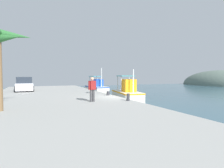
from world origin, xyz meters
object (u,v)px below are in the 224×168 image
Objects in this scene: pelican at (91,89)px; mooring_bollard_second at (128,97)px; fisherman_standing at (92,88)px; parked_car at (24,85)px; fishing_boat_second at (127,94)px; mooring_bollard_nearest at (108,93)px; fishing_boat_nearest at (97,88)px.

pelican is 6.27m from mooring_bollard_second.
pelican is 5.92m from fisherman_standing.
parked_car is at bearing -148.94° from mooring_bollard_second.
fishing_boat_second is 14.11× the size of mooring_bollard_nearest.
fishing_boat_nearest is 9.63m from parked_car.
fishing_boat_nearest is at bearing 158.04° from pelican.
fisherman_standing is at bearing -48.01° from fishing_boat_second.
mooring_bollard_second is (0.52, 2.40, -0.65)m from fisherman_standing.
fishing_boat_nearest reaches higher than mooring_bollard_second.
fishing_boat_nearest is at bearing 160.84° from fisherman_standing.
fishing_boat_second is 6.65m from fisherman_standing.
parked_car is at bearing -138.44° from mooring_bollard_nearest.
fisherman_standing is 3.23× the size of mooring_bollard_second.
parked_car is (-5.45, -6.16, 0.32)m from pelican.
parked_car is 8.26× the size of mooring_bollard_second.
mooring_bollard_second is at bearing 31.06° from parked_car.
fisherman_standing is 2.54m from mooring_bollard_second.
parked_car is (-6.74, -9.51, 0.78)m from fishing_boat_second.
parked_car is at bearing -75.86° from fishing_boat_nearest.
fishing_boat_second is at bearing 153.15° from mooring_bollard_second.
fishing_boat_second is 5.52m from mooring_bollard_second.
pelican reaches higher than mooring_bollard_second.
parked_car reaches higher than mooring_bollard_second.
fisherman_standing is (4.40, -4.89, 0.97)m from fishing_boat_second.
fishing_boat_second is 3.06× the size of fisherman_standing.
fishing_boat_nearest is 3.11× the size of fisherman_standing.
pelican is 2.62m from mooring_bollard_nearest.
fishing_boat_second is 5.95× the size of pelican.
fisherman_standing is (13.49, -4.69, 1.00)m from fishing_boat_nearest.
mooring_bollard_nearest is (2.47, 0.86, -0.22)m from pelican.
fishing_boat_nearest is 6.03× the size of pelican.
fisherman_standing is at bearing -102.14° from mooring_bollard_second.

